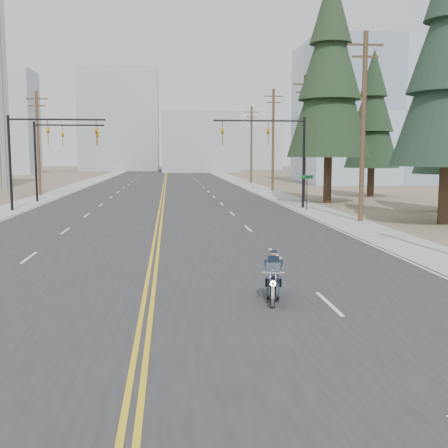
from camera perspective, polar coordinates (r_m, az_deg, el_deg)
The scene contains 22 objects.
ground_plane at distance 11.55m, azimuth -8.60°, elevation -13.93°, with size 400.00×400.00×0.00m, color #776D56.
road at distance 80.88m, azimuth -6.04°, elevation 4.09°, with size 20.00×200.00×0.01m, color #303033.
sidewalk_left at distance 81.79m, azimuth -14.14°, elevation 3.95°, with size 3.00×200.00×0.01m, color #A5A5A0.
sidewalk_right at distance 81.61m, azimuth 2.08°, elevation 4.15°, with size 3.00×200.00×0.01m, color #A5A5A0.
traffic_mast_left at distance 43.85m, azimuth -18.42°, elevation 7.75°, with size 7.10×0.26×7.00m.
traffic_mast_right at distance 43.59m, azimuth 5.51°, elevation 8.09°, with size 7.10×0.26×7.00m.
traffic_mast_far at distance 51.75m, azimuth -16.81°, elevation 7.58°, with size 6.10×0.26×7.00m.
street_sign at distance 42.09m, azimuth 8.42°, elevation 3.81°, with size 0.90×0.06×2.62m.
utility_pole_b at distance 35.85m, azimuth 13.97°, elevation 9.82°, with size 2.20×0.30×11.50m.
utility_pole_c at distance 50.22m, azimuth 8.18°, elevation 8.81°, with size 2.20×0.30×11.00m.
utility_pole_d at distance 64.90m, azimuth 5.01°, elevation 8.66°, with size 2.20×0.30×11.50m.
utility_pole_e at distance 81.66m, azimuth 2.80°, elevation 8.17°, with size 2.20×0.30×11.00m.
utility_pole_left at distance 60.24m, azimuth -18.36°, elevation 7.98°, with size 2.20×0.30×10.50m.
glass_building at distance 86.85m, azimuth 15.88°, elevation 10.66°, with size 24.00×16.00×20.00m, color #9EB5CC.
haze_bldg_a at distance 130.91m, azimuth -21.69°, elevation 9.57°, with size 14.00×12.00×22.00m, color #B7BCC6.
haze_bldg_b at distance 136.01m, azimuth -2.50°, elevation 8.25°, with size 18.00×14.00×14.00m, color #ADB2B7.
haze_bldg_c at distance 127.12m, azimuth 12.62°, elevation 9.08°, with size 16.00×12.00×18.00m, color #B7BCC6.
haze_bldg_d at distance 151.56m, azimuth -10.53°, elevation 10.29°, with size 20.00×15.00×26.00m, color #ADB2B7.
haze_bldg_e at distance 162.62m, azimuth 3.06°, elevation 7.70°, with size 14.00×14.00×12.00m, color #B7BCC6.
motorcyclist at distance 15.94m, azimuth 5.04°, elevation -5.30°, with size 0.79×1.84×1.44m, color black, non-canonical shape.
conifer_tall at distance 49.62m, azimuth 10.72°, elevation 15.19°, with size 7.05×7.05×19.59m.
conifer_far at distance 57.58m, azimuth 14.89°, elevation 10.89°, with size 5.35×5.35×14.32m.
Camera 1 is at (0.63, -10.78, 4.12)m, focal length 45.00 mm.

